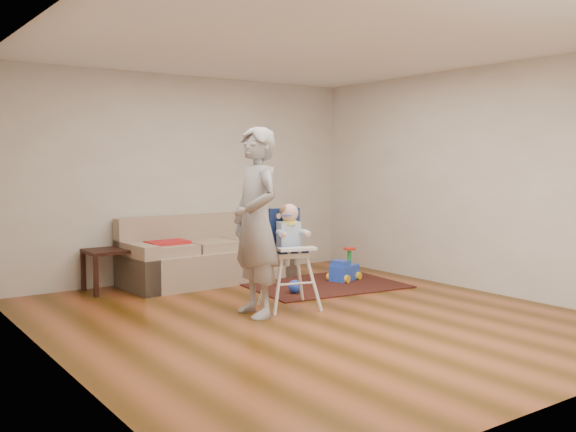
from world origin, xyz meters
TOP-DOWN VIEW (x-y plane):
  - ground at (0.00, 0.00)m, footprint 5.50×5.50m
  - room_envelope at (0.00, 0.53)m, footprint 5.04×5.52m
  - sofa at (0.08, 2.30)m, footprint 2.26×1.00m
  - side_table at (-1.21, 2.43)m, footprint 0.52×0.52m
  - area_rug at (1.15, 1.26)m, footprint 2.02×1.61m
  - ride_on_toy at (1.55, 1.31)m, footprint 0.45×0.38m
  - toy_ball at (0.53, 1.01)m, footprint 0.16×0.16m
  - high_chair at (0.07, 0.47)m, footprint 0.64×0.64m
  - adult at (-0.40, 0.40)m, footprint 0.51×0.73m

SIDE VIEW (x-z plane):
  - ground at x=0.00m, z-range 0.00..0.00m
  - area_rug at x=1.15m, z-range 0.00..0.01m
  - toy_ball at x=0.53m, z-range 0.01..0.17m
  - ride_on_toy at x=1.55m, z-range 0.01..0.43m
  - side_table at x=-1.21m, z-range 0.00..0.52m
  - sofa at x=0.08m, z-range 0.00..0.86m
  - high_chair at x=0.07m, z-range -0.02..1.11m
  - adult at x=-0.40m, z-range 0.00..1.91m
  - room_envelope at x=0.00m, z-range 0.52..3.24m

